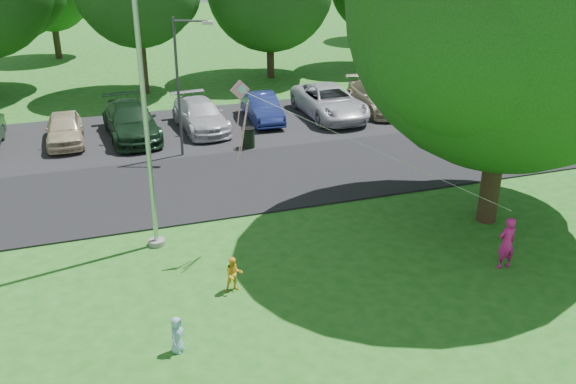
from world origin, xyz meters
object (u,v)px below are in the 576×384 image
object	(u,v)px
trash_can	(248,138)
kite	(250,110)
street_lamp	(183,76)
child_blue	(177,335)
big_tree	(513,13)
flagpole	(145,110)
woman	(507,243)
child_yellow	(234,274)

from	to	relation	value
trash_can	kite	size ratio (longest dim) A/B	0.13
street_lamp	child_blue	bearing A→B (deg)	-80.73
street_lamp	big_tree	world-z (taller)	big_tree
flagpole	woman	distance (m)	10.60
flagpole	street_lamp	distance (m)	7.63
flagpole	trash_can	world-z (taller)	flagpole
street_lamp	big_tree	bearing A→B (deg)	-27.90
street_lamp	child_blue	size ratio (longest dim) A/B	6.21
street_lamp	big_tree	xyz separation A→B (m)	(7.93, -9.04, 3.21)
big_tree	trash_can	bearing A→B (deg)	120.35
child_blue	kite	size ratio (longest dim) A/B	0.13
street_lamp	child_yellow	bearing A→B (deg)	-73.13
street_lamp	kite	xyz separation A→B (m)	(0.38, -8.41, 0.92)
child_blue	flagpole	bearing A→B (deg)	36.08
flagpole	big_tree	size ratio (longest dim) A/B	0.86
flagpole	big_tree	world-z (taller)	big_tree
trash_can	flagpole	bearing A→B (deg)	-123.60
big_tree	woman	xyz separation A→B (m)	(-1.22, -2.64, -5.77)
child_blue	big_tree	bearing A→B (deg)	-32.73
child_yellow	kite	xyz separation A→B (m)	(1.10, 2.03, 3.76)
flagpole	kite	bearing A→B (deg)	-23.79
child_yellow	street_lamp	bearing A→B (deg)	87.26
street_lamp	child_blue	distance (m)	13.08
big_tree	child_blue	world-z (taller)	big_tree
trash_can	big_tree	bearing A→B (deg)	-59.65
woman	child_blue	world-z (taller)	woman
flagpole	child_yellow	world-z (taller)	flagpole
trash_can	child_blue	bearing A→B (deg)	-112.19
big_tree	child_blue	bearing A→B (deg)	-161.73
street_lamp	big_tree	size ratio (longest dim) A/B	0.48
street_lamp	child_blue	world-z (taller)	street_lamp
flagpole	child_yellow	bearing A→B (deg)	-63.99
child_yellow	trash_can	bearing A→B (deg)	73.81
woman	kite	distance (m)	7.94
big_tree	woman	size ratio (longest dim) A/B	7.56
street_lamp	big_tree	distance (m)	12.45
street_lamp	trash_can	distance (m)	3.86
street_lamp	trash_can	bearing A→B (deg)	23.00
child_yellow	child_blue	world-z (taller)	child_yellow
kite	child_blue	bearing A→B (deg)	-123.73
flagpole	trash_can	bearing A→B (deg)	56.40
big_tree	kite	xyz separation A→B (m)	(-7.55, 0.63, -2.29)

